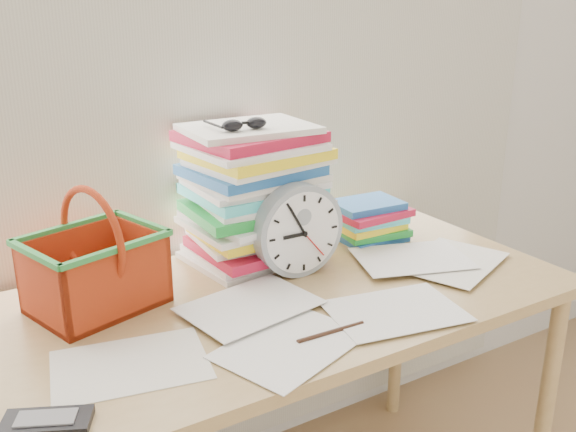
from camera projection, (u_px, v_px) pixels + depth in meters
curtain at (203, 44)px, 1.65m from camera, size 2.40×0.01×2.50m
desk at (279, 321)px, 1.54m from camera, size 1.40×0.70×0.75m
paper_stack at (255, 194)px, 1.67m from camera, size 0.37×0.31×0.36m
clock at (298, 230)px, 1.58m from camera, size 0.24×0.05×0.24m
sunglasses at (244, 124)px, 1.54m from camera, size 0.13×0.11×0.03m
book_stack at (370, 221)px, 1.82m from camera, size 0.25×0.20×0.12m
basket at (93, 250)px, 1.41m from camera, size 0.33×0.29×0.28m
pen at (331, 332)px, 1.33m from camera, size 0.16×0.02×0.01m
calculator at (47, 422)px, 1.04m from camera, size 0.16×0.12×0.01m
scattered_papers at (279, 291)px, 1.51m from camera, size 1.26×0.42×0.02m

